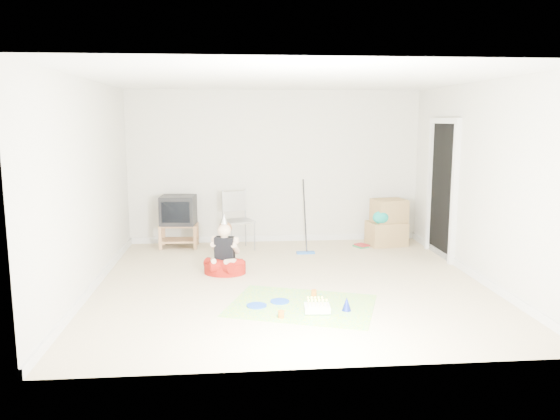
{
  "coord_description": "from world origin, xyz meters",
  "views": [
    {
      "loc": [
        -0.74,
        -6.84,
        2.11
      ],
      "look_at": [
        -0.1,
        0.4,
        0.9
      ],
      "focal_mm": 35.0,
      "sensor_mm": 36.0,
      "label": 1
    }
  ],
  "objects": [
    {
      "name": "doorway_recess",
      "position": [
        2.48,
        1.2,
        1.02
      ],
      "size": [
        0.02,
        0.9,
        2.05
      ],
      "primitive_type": "cube",
      "color": "black",
      "rests_on": "ground"
    },
    {
      "name": "orange_cup_near",
      "position": [
        0.22,
        -0.58,
        0.04
      ],
      "size": [
        0.09,
        0.09,
        0.07
      ],
      "primitive_type": "cylinder",
      "rotation": [
        0.0,
        0.0,
        -0.44
      ],
      "color": "orange",
      "rests_on": "party_mat"
    },
    {
      "name": "cardboard_boxes",
      "position": [
        1.87,
        2.03,
        0.37
      ],
      "size": [
        0.68,
        0.57,
        0.78
      ],
      "color": "#A3814F",
      "rests_on": "ground"
    },
    {
      "name": "tv_stand",
      "position": [
        -1.63,
        2.16,
        0.24
      ],
      "size": [
        0.64,
        0.41,
        0.39
      ],
      "color": "#A7754B",
      "rests_on": "ground"
    },
    {
      "name": "blue_plate_far",
      "position": [
        -0.48,
        -0.88,
        0.01
      ],
      "size": [
        0.25,
        0.25,
        0.01
      ],
      "primitive_type": "cylinder",
      "rotation": [
        0.0,
        0.0,
        -0.1
      ],
      "color": "blue",
      "rests_on": "party_mat"
    },
    {
      "name": "blue_plate_near",
      "position": [
        -0.21,
        -0.76,
        0.01
      ],
      "size": [
        0.31,
        0.31,
        0.01
      ],
      "primitive_type": "cylinder",
      "rotation": [
        0.0,
        0.0,
        -0.59
      ],
      "color": "blue",
      "rests_on": "party_mat"
    },
    {
      "name": "blue_party_hat",
      "position": [
        0.51,
        -1.12,
        0.08
      ],
      "size": [
        0.15,
        0.15,
        0.16
      ],
      "primitive_type": "cone",
      "rotation": [
        0.0,
        0.0,
        -0.6
      ],
      "color": "#182AAB",
      "rests_on": "party_mat"
    },
    {
      "name": "book_pile",
      "position": [
        1.4,
        1.9,
        0.02
      ],
      "size": [
        0.25,
        0.28,
        0.05
      ],
      "color": "#297D47",
      "rests_on": "ground"
    },
    {
      "name": "party_mat",
      "position": [
        0.03,
        -0.9,
        0.0
      ],
      "size": [
        1.91,
        1.64,
        0.01
      ],
      "primitive_type": "cube",
      "rotation": [
        0.0,
        0.0,
        -0.34
      ],
      "color": "#E12F71",
      "rests_on": "ground"
    },
    {
      "name": "folding_chair",
      "position": [
        -0.64,
        1.92,
        0.47
      ],
      "size": [
        0.56,
        0.55,
        0.97
      ],
      "color": "gray",
      "rests_on": "ground"
    },
    {
      "name": "birthday_cake",
      "position": [
        0.18,
        -1.13,
        0.04
      ],
      "size": [
        0.29,
        0.24,
        0.14
      ],
      "color": "white",
      "rests_on": "party_mat"
    },
    {
      "name": "floor_mop",
      "position": [
        0.41,
        1.54,
        0.26
      ],
      "size": [
        0.29,
        0.39,
        1.15
      ],
      "color": "blue",
      "rests_on": "ground"
    },
    {
      "name": "seated_woman",
      "position": [
        -0.86,
        0.54,
        0.18
      ],
      "size": [
        0.71,
        0.71,
        0.84
      ],
      "color": "maroon",
      "rests_on": "ground"
    },
    {
      "name": "crt_tv",
      "position": [
        -1.63,
        2.16,
        0.63
      ],
      "size": [
        0.6,
        0.51,
        0.48
      ],
      "primitive_type": "cube",
      "rotation": [
        0.0,
        0.0,
        -0.1
      ],
      "color": "black",
      "rests_on": "tv_stand"
    },
    {
      "name": "orange_cup_far",
      "position": [
        -0.24,
        -1.28,
        0.04
      ],
      "size": [
        0.07,
        0.07,
        0.08
      ],
      "primitive_type": "cylinder",
      "rotation": [
        0.0,
        0.0,
        -0.06
      ],
      "color": "orange",
      "rests_on": "party_mat"
    },
    {
      "name": "ground",
      "position": [
        0.0,
        0.0,
        0.0
      ],
      "size": [
        5.0,
        5.0,
        0.0
      ],
      "primitive_type": "plane",
      "color": "beige",
      "rests_on": "ground"
    }
  ]
}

